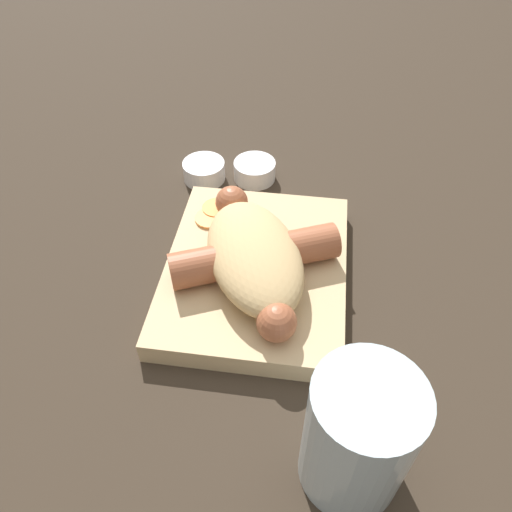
% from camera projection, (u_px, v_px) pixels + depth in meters
% --- Properties ---
extents(ground_plane, '(3.00, 3.00, 0.00)m').
position_uv_depth(ground_plane, '(256.00, 279.00, 0.50)').
color(ground_plane, '#33281E').
extents(food_tray, '(0.22, 0.17, 0.02)m').
position_uv_depth(food_tray, '(256.00, 271.00, 0.49)').
color(food_tray, tan).
rests_on(food_tray, ground_plane).
extents(bread_roll, '(0.17, 0.14, 0.04)m').
position_uv_depth(bread_roll, '(251.00, 255.00, 0.46)').
color(bread_roll, tan).
rests_on(bread_roll, food_tray).
extents(sausage, '(0.18, 0.16, 0.03)m').
position_uv_depth(sausage, '(252.00, 255.00, 0.47)').
color(sausage, '#9E5638').
rests_on(sausage, food_tray).
extents(pickled_veggies, '(0.06, 0.04, 0.00)m').
position_uv_depth(pickled_veggies, '(214.00, 215.00, 0.53)').
color(pickled_veggies, '#F99E4C').
rests_on(pickled_veggies, food_tray).
extents(condiment_cup_near, '(0.05, 0.05, 0.02)m').
position_uv_depth(condiment_cup_near, '(255.00, 171.00, 0.61)').
color(condiment_cup_near, white).
rests_on(condiment_cup_near, ground_plane).
extents(condiment_cup_far, '(0.05, 0.05, 0.02)m').
position_uv_depth(condiment_cup_far, '(204.00, 172.00, 0.61)').
color(condiment_cup_far, white).
rests_on(condiment_cup_far, ground_plane).
extents(drink_glass, '(0.07, 0.07, 0.11)m').
position_uv_depth(drink_glass, '(358.00, 437.00, 0.33)').
color(drink_glass, silver).
rests_on(drink_glass, ground_plane).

